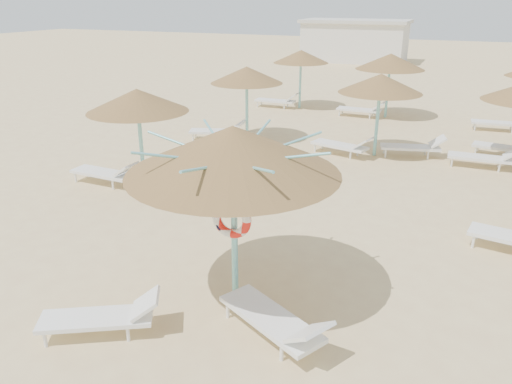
% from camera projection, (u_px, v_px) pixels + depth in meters
% --- Properties ---
extents(ground, '(120.00, 120.00, 0.00)m').
position_uv_depth(ground, '(246.00, 302.00, 8.70)').
color(ground, '#DFC688').
rests_on(ground, ground).
extents(main_palapa, '(3.47, 3.47, 3.11)m').
position_uv_depth(main_palapa, '(233.00, 151.00, 7.86)').
color(main_palapa, '#77CBCF').
rests_on(main_palapa, ground).
extents(lounger_main_a, '(1.90, 1.40, 0.68)m').
position_uv_depth(lounger_main_a, '(104.00, 316.00, 7.77)').
color(lounger_main_a, white).
rests_on(lounger_main_a, ground).
extents(lounger_main_b, '(2.07, 1.49, 0.74)m').
position_uv_depth(lounger_main_b, '(276.00, 321.00, 7.62)').
color(lounger_main_b, white).
rests_on(lounger_main_b, ground).
extents(palapa_field, '(18.98, 14.32, 2.73)m').
position_uv_depth(palapa_field, '(447.00, 89.00, 15.42)').
color(palapa_field, '#77CBCF').
rests_on(palapa_field, ground).
extents(service_hut, '(8.40, 4.40, 3.25)m').
position_uv_depth(service_hut, '(355.00, 41.00, 40.26)').
color(service_hut, silver).
rests_on(service_hut, ground).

